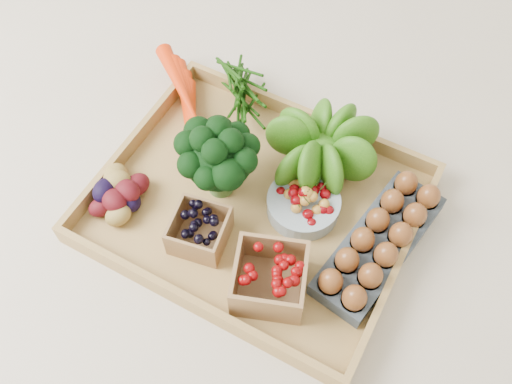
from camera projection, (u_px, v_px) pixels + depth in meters
The scene contains 10 objects.
ground at pixel (256, 209), 1.05m from camera, with size 4.00×4.00×0.00m, color beige.
tray at pixel (256, 207), 1.04m from camera, with size 0.55×0.45×0.01m, color #B08949.
carrots at pixel (189, 108), 1.12m from camera, with size 0.23×0.16×0.05m, color red, non-canonical shape.
lettuce at pixel (322, 143), 1.03m from camera, with size 0.13×0.13×0.13m, color #1A500C.
broccoli at pixel (219, 169), 1.00m from camera, with size 0.15×0.15×0.12m, color black, non-canonical shape.
cherry_bowl at pixel (303, 205), 1.02m from camera, with size 0.13×0.13×0.03m, color #8C9EA5.
egg_carton at pixel (379, 245), 0.97m from camera, with size 0.10×0.28×0.03m, color #3D464D.
potatoes at pixel (116, 190), 1.01m from camera, with size 0.13×0.13×0.07m, color #420A0F, non-canonical shape.
punnet_blackberry at pixel (200, 230), 0.97m from camera, with size 0.09×0.09×0.06m, color black.
punnet_raspberry at pixel (270, 278), 0.92m from camera, with size 0.12×0.12×0.08m, color #690405.
Camera 1 is at (0.25, -0.47, 0.90)m, focal length 40.00 mm.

